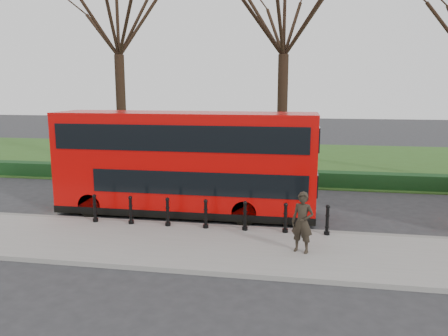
# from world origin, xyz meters

# --- Properties ---
(ground) EXTENTS (120.00, 120.00, 0.00)m
(ground) POSITION_xyz_m (0.00, 0.00, 0.00)
(ground) COLOR #28282B
(ground) RESTS_ON ground
(pavement) EXTENTS (60.00, 4.00, 0.15)m
(pavement) POSITION_xyz_m (0.00, -3.00, 0.07)
(pavement) COLOR gray
(pavement) RESTS_ON ground
(kerb) EXTENTS (60.00, 0.25, 0.16)m
(kerb) POSITION_xyz_m (0.00, -1.00, 0.07)
(kerb) COLOR slate
(kerb) RESTS_ON ground
(grass_verge) EXTENTS (60.00, 18.00, 0.06)m
(grass_verge) POSITION_xyz_m (0.00, 15.00, 0.03)
(grass_verge) COLOR #2E4E1A
(grass_verge) RESTS_ON ground
(hedge) EXTENTS (60.00, 0.90, 0.80)m
(hedge) POSITION_xyz_m (0.00, 6.80, 0.40)
(hedge) COLOR black
(hedge) RESTS_ON ground
(yellow_line_outer) EXTENTS (60.00, 0.10, 0.01)m
(yellow_line_outer) POSITION_xyz_m (0.00, -0.70, 0.01)
(yellow_line_outer) COLOR yellow
(yellow_line_outer) RESTS_ON ground
(yellow_line_inner) EXTENTS (60.00, 0.10, 0.01)m
(yellow_line_inner) POSITION_xyz_m (0.00, -0.50, 0.01)
(yellow_line_inner) COLOR yellow
(yellow_line_inner) RESTS_ON ground
(tree_left) EXTENTS (8.24, 8.24, 12.88)m
(tree_left) POSITION_xyz_m (-8.00, 10.00, 9.37)
(tree_left) COLOR black
(tree_left) RESTS_ON ground
(tree_mid) EXTENTS (8.11, 8.11, 12.68)m
(tree_mid) POSITION_xyz_m (2.00, 10.00, 9.22)
(tree_mid) COLOR black
(tree_mid) RESTS_ON ground
(bollard_row) EXTENTS (8.58, 0.15, 1.00)m
(bollard_row) POSITION_xyz_m (-0.13, -1.35, 0.65)
(bollard_row) COLOR black
(bollard_row) RESTS_ON pavement
(bus_lead) EXTENTS (10.36, 2.38, 4.12)m
(bus_lead) POSITION_xyz_m (-1.42, 0.72, 2.08)
(bus_lead) COLOR #B60504
(bus_lead) RESTS_ON ground
(pedestrian) EXTENTS (0.79, 0.66, 1.87)m
(pedestrian) POSITION_xyz_m (3.25, -3.11, 1.08)
(pedestrian) COLOR black
(pedestrian) RESTS_ON pavement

